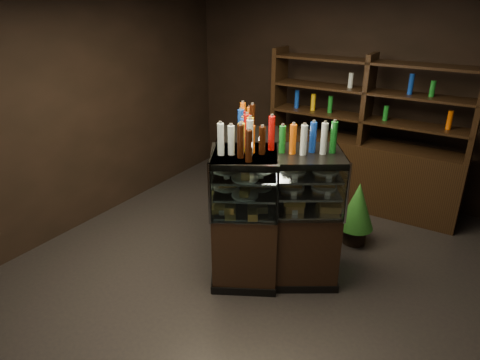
% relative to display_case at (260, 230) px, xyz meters
% --- Properties ---
extents(ground, '(5.00, 5.00, 0.00)m').
position_rel_display_case_xyz_m(ground, '(0.15, -0.08, -0.45)').
color(ground, black).
rests_on(ground, ground).
extents(room_shell, '(5.02, 5.02, 3.01)m').
position_rel_display_case_xyz_m(room_shell, '(0.15, -0.08, 1.49)').
color(room_shell, black).
rests_on(room_shell, ground).
extents(display_case, '(1.60, 1.37, 1.34)m').
position_rel_display_case_xyz_m(display_case, '(0.00, 0.00, 0.00)').
color(display_case, black).
rests_on(display_case, ground).
extents(food_display, '(1.24, 1.09, 0.42)m').
position_rel_display_case_xyz_m(food_display, '(-0.00, -0.00, 0.58)').
color(food_display, '#BD9544').
rests_on(food_display, display_case).
extents(bottles_top, '(1.08, 0.95, 0.30)m').
position_rel_display_case_xyz_m(bottles_top, '(0.00, 0.00, 1.02)').
color(bottles_top, '#0F38B2').
rests_on(bottles_top, display_case).
extents(potted_conifer, '(0.39, 0.39, 0.84)m').
position_rel_display_case_xyz_m(potted_conifer, '(0.69, 1.01, 0.03)').
color(potted_conifer, black).
rests_on(potted_conifer, ground).
extents(back_shelving, '(2.51, 0.43, 2.00)m').
position_rel_display_case_xyz_m(back_shelving, '(0.40, 1.97, 0.15)').
color(back_shelving, black).
rests_on(back_shelving, ground).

